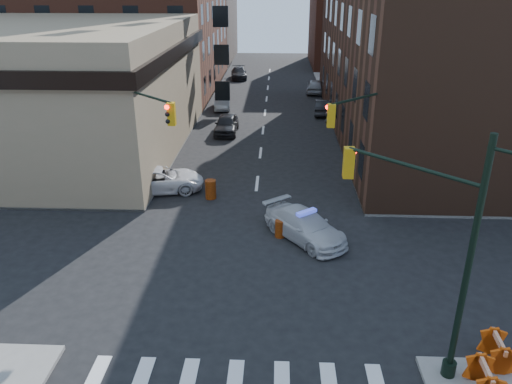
# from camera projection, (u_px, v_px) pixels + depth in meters

# --- Properties ---
(ground) EXTENTS (140.00, 140.00, 0.00)m
(ground) POSITION_uv_depth(u_px,v_px,m) (248.00, 268.00, 22.08)
(ground) COLOR black
(ground) RESTS_ON ground
(sidewalk_nw) EXTENTS (34.00, 54.50, 0.15)m
(sidewalk_nw) POSITION_uv_depth(u_px,v_px,m) (51.00, 99.00, 53.07)
(sidewalk_nw) COLOR gray
(sidewalk_nw) RESTS_ON ground
(sidewalk_ne) EXTENTS (34.00, 54.50, 0.15)m
(sidewalk_ne) POSITION_uv_depth(u_px,v_px,m) (490.00, 103.00, 51.20)
(sidewalk_ne) COLOR gray
(sidewalk_ne) RESTS_ON ground
(bank_building) EXTENTS (22.00, 22.00, 9.00)m
(bank_building) POSITION_uv_depth(u_px,v_px,m) (27.00, 88.00, 36.16)
(bank_building) COLOR #8A765B
(bank_building) RESTS_ON ground
(commercial_row_ne) EXTENTS (14.00, 34.00, 14.00)m
(commercial_row_ne) POSITION_uv_depth(u_px,v_px,m) (428.00, 45.00, 39.47)
(commercial_row_ne) COLOR #452A1B
(commercial_row_ne) RESTS_ON ground
(filler_nw) EXTENTS (20.00, 18.00, 16.00)m
(filler_nw) POSITION_uv_depth(u_px,v_px,m) (167.00, 6.00, 76.54)
(filler_nw) COLOR brown
(filler_nw) RESTS_ON ground
(filler_ne) EXTENTS (16.00, 16.00, 12.00)m
(filler_ne) POSITION_uv_depth(u_px,v_px,m) (367.00, 22.00, 72.43)
(filler_ne) COLOR #5B2B1C
(filler_ne) RESTS_ON ground
(signal_pole_se) EXTENTS (5.40, 5.27, 8.00)m
(signal_pole_se) POSITION_uv_depth(u_px,v_px,m) (436.00, 239.00, 14.95)
(signal_pole_se) COLOR black
(signal_pole_se) RESTS_ON sidewalk_se
(signal_pole_nw) EXTENTS (3.58, 3.67, 8.00)m
(signal_pole_nw) POSITION_uv_depth(u_px,v_px,m) (139.00, 137.00, 25.52)
(signal_pole_nw) COLOR black
(signal_pole_nw) RESTS_ON sidewalk_nw
(signal_pole_ne) EXTENTS (3.67, 3.58, 8.00)m
(signal_pole_ne) POSITION_uv_depth(u_px,v_px,m) (369.00, 140.00, 25.05)
(signal_pole_ne) COLOR black
(signal_pole_ne) RESTS_ON sidewalk_ne
(tree_ne_near) EXTENTS (3.00, 3.00, 4.85)m
(tree_ne_near) POSITION_uv_depth(u_px,v_px,m) (349.00, 81.00, 44.29)
(tree_ne_near) COLOR black
(tree_ne_near) RESTS_ON sidewalk_ne
(tree_ne_far) EXTENTS (3.00, 3.00, 4.85)m
(tree_ne_far) POSITION_uv_depth(u_px,v_px,m) (339.00, 66.00, 51.63)
(tree_ne_far) COLOR black
(tree_ne_far) RESTS_ON sidewalk_ne
(police_car) EXTENTS (4.54, 5.02, 1.40)m
(police_car) POSITION_uv_depth(u_px,v_px,m) (305.00, 226.00, 24.35)
(police_car) COLOR silver
(police_car) RESTS_ON ground
(pickup) EXTENTS (5.64, 3.43, 1.46)m
(pickup) POSITION_uv_depth(u_px,v_px,m) (160.00, 180.00, 29.89)
(pickup) COLOR silver
(pickup) RESTS_ON ground
(parked_car_wnear) EXTENTS (1.83, 4.51, 1.53)m
(parked_car_wnear) POSITION_uv_depth(u_px,v_px,m) (226.00, 124.00, 41.22)
(parked_car_wnear) COLOR black
(parked_car_wnear) RESTS_ON ground
(parked_car_wfar) EXTENTS (1.87, 4.37, 1.40)m
(parked_car_wfar) POSITION_uv_depth(u_px,v_px,m) (222.00, 102.00, 49.05)
(parked_car_wfar) COLOR gray
(parked_car_wfar) RESTS_ON ground
(parked_car_wdeep) EXTENTS (2.43, 4.95, 1.39)m
(parked_car_wdeep) POSITION_uv_depth(u_px,v_px,m) (239.00, 73.00, 63.97)
(parked_car_wdeep) COLOR black
(parked_car_wdeep) RESTS_ON ground
(parked_car_enear) EXTENTS (1.87, 4.34, 1.39)m
(parked_car_enear) POSITION_uv_depth(u_px,v_px,m) (323.00, 107.00, 47.05)
(parked_car_enear) COLOR black
(parked_car_enear) RESTS_ON ground
(parked_car_efar) EXTENTS (2.22, 4.66, 1.54)m
(parked_car_efar) POSITION_uv_depth(u_px,v_px,m) (315.00, 86.00, 55.83)
(parked_car_efar) COLOR #96989E
(parked_car_efar) RESTS_ON ground
(pedestrian_a) EXTENTS (0.85, 0.74, 1.96)m
(pedestrian_a) POSITION_uv_depth(u_px,v_px,m) (65.00, 189.00, 27.58)
(pedestrian_a) COLOR black
(pedestrian_a) RESTS_ON sidewalk_nw
(pedestrian_b) EXTENTS (0.79, 0.64, 1.55)m
(pedestrian_b) POSITION_uv_depth(u_px,v_px,m) (96.00, 192.00, 27.59)
(pedestrian_b) COLOR black
(pedestrian_b) RESTS_ON sidewalk_nw
(pedestrian_c) EXTENTS (1.06, 1.18, 1.92)m
(pedestrian_c) POSITION_uv_depth(u_px,v_px,m) (73.00, 168.00, 30.67)
(pedestrian_c) COLOR #202330
(pedestrian_c) RESTS_ON sidewalk_nw
(barrel_road) EXTENTS (0.58, 0.58, 0.89)m
(barrel_road) POSITION_uv_depth(u_px,v_px,m) (280.00, 229.00, 24.64)
(barrel_road) COLOR orange
(barrel_road) RESTS_ON ground
(barrel_bank) EXTENTS (0.75, 0.75, 1.12)m
(barrel_bank) POSITION_uv_depth(u_px,v_px,m) (211.00, 189.00, 28.95)
(barrel_bank) COLOR #C24209
(barrel_bank) RESTS_ON ground
(barricade_se_a) EXTENTS (0.72, 1.34, 0.98)m
(barricade_se_a) POSITION_uv_depth(u_px,v_px,m) (497.00, 351.00, 16.24)
(barricade_se_a) COLOR red
(barricade_se_a) RESTS_ON sidewalk_se
(barricade_se_b) EXTENTS (0.72, 1.35, 0.99)m
(barricade_se_b) POSITION_uv_depth(u_px,v_px,m) (484.00, 379.00, 15.09)
(barricade_se_b) COLOR #F0470B
(barricade_se_b) RESTS_ON sidewalk_se
(barricade_nw_a) EXTENTS (1.17, 0.76, 0.81)m
(barricade_nw_a) POSITION_uv_depth(u_px,v_px,m) (144.00, 186.00, 29.48)
(barricade_nw_a) COLOR #ED590B
(barricade_nw_a) RESTS_ON sidewalk_nw
(barricade_nw_b) EXTENTS (1.38, 0.87, 0.96)m
(barricade_nw_b) POSITION_uv_depth(u_px,v_px,m) (65.00, 196.00, 27.85)
(barricade_nw_b) COLOR #C14A09
(barricade_nw_b) RESTS_ON sidewalk_nw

